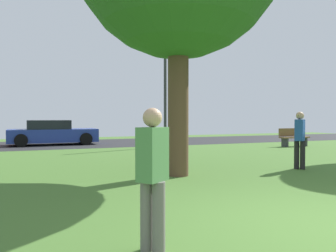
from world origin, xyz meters
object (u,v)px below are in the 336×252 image
at_px(person_thrower, 153,174).
at_px(parked_car_blue, 52,133).
at_px(street_lamp_post, 165,101).
at_px(person_catcher, 300,138).
at_px(park_bench, 294,137).

xyz_separation_m(person_thrower, parked_car_blue, (0.18, 15.83, -0.25)).
height_order(parked_car_blue, street_lamp_post, street_lamp_post).
distance_m(person_thrower, person_catcher, 7.15).
xyz_separation_m(person_thrower, park_bench, (11.21, 10.11, -0.39)).
distance_m(park_bench, street_lamp_post, 6.66).
bearing_deg(parked_car_blue, street_lamp_post, -36.28).
relative_size(person_thrower, parked_car_blue, 0.35).
bearing_deg(park_bench, parked_car_blue, -27.41).
xyz_separation_m(parked_car_blue, street_lamp_post, (4.96, -3.64, 1.65)).
relative_size(person_thrower, person_catcher, 0.97).
bearing_deg(street_lamp_post, park_bench, -18.91).
xyz_separation_m(person_thrower, street_lamp_post, (5.14, 12.19, 1.40)).
xyz_separation_m(person_catcher, park_bench, (5.33, 6.05, -0.42)).
bearing_deg(person_thrower, park_bench, 7.42).
height_order(person_thrower, person_catcher, person_catcher).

